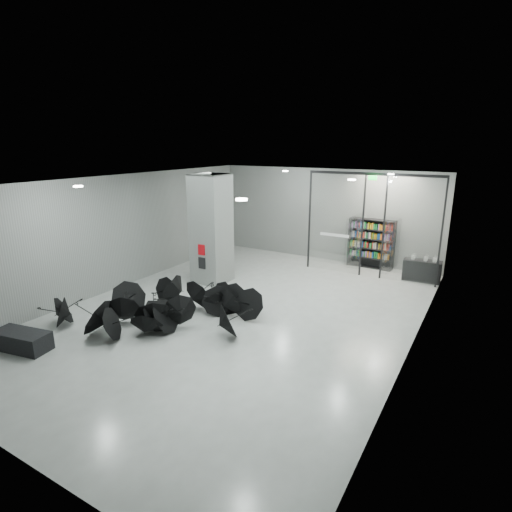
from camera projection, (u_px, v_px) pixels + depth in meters
The scene contains 10 objects.
room at pixel (239, 222), 11.91m from camera, with size 14.00×14.02×4.01m.
column at pixel (211, 229), 15.01m from camera, with size 1.20×1.20×4.00m, color slate.
fire_cabinet at pixel (201, 250), 14.67m from camera, with size 0.28×0.04×0.38m, color #A50A07.
info_panel at pixel (202, 263), 14.80m from camera, with size 0.30×0.03×0.42m, color black.
exit_sign at pixel (373, 178), 14.88m from camera, with size 0.30×0.06×0.15m, color #0CE533.
glass_partition at pixel (371, 221), 15.49m from camera, with size 5.06×0.08×4.00m.
bench at pixel (22, 340), 10.34m from camera, with size 1.48×0.63×0.47m, color black.
bookshelf at pixel (371, 244), 16.95m from camera, with size 1.86×0.37×2.05m, color black, non-canonical shape.
shop_counter at pixel (422, 271), 15.42m from camera, with size 1.35×0.54×0.81m, color black.
umbrella_cluster at pixel (170, 312), 11.90m from camera, with size 5.89×4.56×1.31m.
Camera 1 is at (6.36, -9.88, 5.06)m, focal length 28.72 mm.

